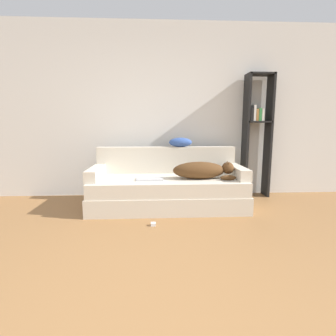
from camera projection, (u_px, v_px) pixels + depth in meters
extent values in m
plane|color=olive|center=(154.00, 333.00, 1.43)|extent=(20.00, 20.00, 0.00)
cube|color=silver|center=(153.00, 111.00, 4.16)|extent=(7.03, 0.06, 2.70)
cube|color=beige|center=(168.00, 199.00, 3.66)|extent=(2.10, 0.92, 0.23)
cube|color=beige|center=(168.00, 184.00, 3.61)|extent=(2.06, 0.88, 0.19)
cube|color=beige|center=(166.00, 160.00, 3.96)|extent=(2.06, 0.15, 0.39)
cube|color=beige|center=(96.00, 173.00, 3.54)|extent=(0.15, 0.73, 0.15)
cube|color=beige|center=(238.00, 172.00, 3.64)|extent=(0.15, 0.73, 0.15)
ellipsoid|color=#513319|center=(199.00, 170.00, 3.51)|extent=(0.70, 0.27, 0.23)
sphere|color=#513319|center=(228.00, 168.00, 3.53)|extent=(0.16, 0.16, 0.16)
cone|color=#513319|center=(229.00, 164.00, 3.47)|extent=(0.06, 0.06, 0.07)
cone|color=#513319|center=(227.00, 163.00, 3.56)|extent=(0.06, 0.06, 0.07)
ellipsoid|color=#513319|center=(228.00, 178.00, 3.42)|extent=(0.21, 0.07, 0.07)
cube|color=#B7B7BC|center=(150.00, 179.00, 3.46)|extent=(0.36, 0.20, 0.02)
ellipsoid|color=#335199|center=(180.00, 142.00, 3.91)|extent=(0.34, 0.16, 0.14)
cube|color=black|center=(245.00, 137.00, 4.12)|extent=(0.04, 0.26, 1.91)
cube|color=black|center=(268.00, 137.00, 4.13)|extent=(0.04, 0.26, 1.91)
cube|color=black|center=(260.00, 74.00, 3.97)|extent=(0.38, 0.26, 0.02)
cube|color=black|center=(258.00, 122.00, 4.09)|extent=(0.38, 0.26, 0.02)
cube|color=black|center=(250.00, 114.00, 4.05)|extent=(0.04, 0.20, 0.20)
cube|color=silver|center=(253.00, 113.00, 4.05)|extent=(0.03, 0.20, 0.24)
cube|color=olive|center=(255.00, 115.00, 4.06)|extent=(0.04, 0.20, 0.18)
cube|color=#337F42|center=(258.00, 115.00, 4.06)|extent=(0.04, 0.20, 0.19)
cube|color=silver|center=(261.00, 115.00, 4.06)|extent=(0.03, 0.20, 0.18)
cube|color=silver|center=(153.00, 224.00, 2.97)|extent=(0.06, 0.06, 0.04)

